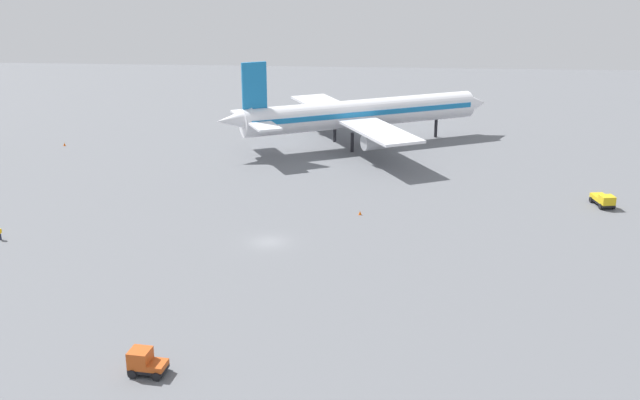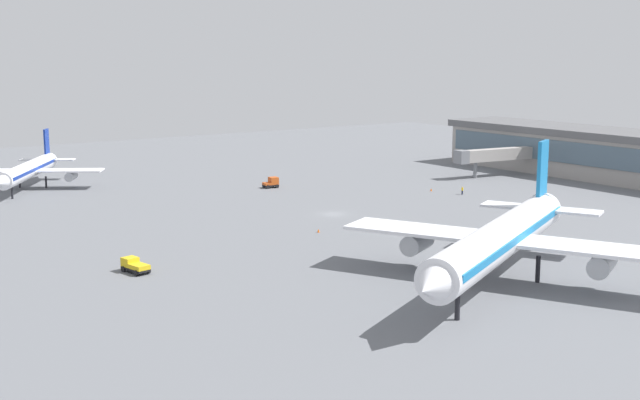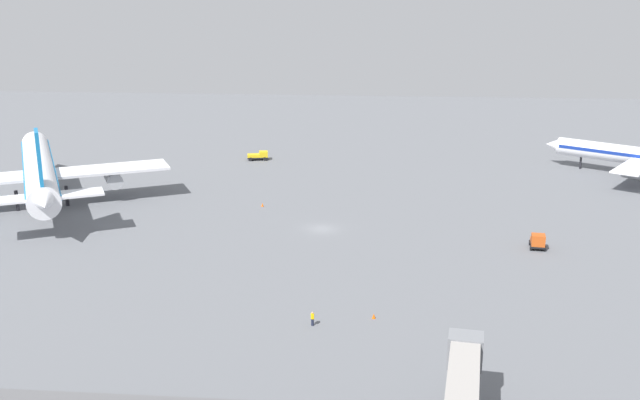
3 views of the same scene
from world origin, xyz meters
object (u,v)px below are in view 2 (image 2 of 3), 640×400
at_px(ground_crew_worker, 462,190).
at_px(safety_cone_mid_apron, 318,231).
at_px(airplane_taxiing, 29,170).
at_px(baggage_tug, 272,182).
at_px(pushback_tractor, 134,265).
at_px(airplane_at_gate, 502,238).
at_px(safety_cone_far_side, 431,190).

bearing_deg(ground_crew_worker, safety_cone_mid_apron, -112.92).
bearing_deg(airplane_taxiing, baggage_tug, 90.28).
bearing_deg(pushback_tractor, airplane_at_gate, -142.30).
height_order(airplane_at_gate, safety_cone_far_side, airplane_at_gate).
distance_m(airplane_at_gate, safety_cone_far_side, 72.13).
bearing_deg(safety_cone_mid_apron, pushback_tractor, 100.39).
xyz_separation_m(airplane_taxiing, baggage_tug, (-28.11, -43.89, -3.12)).
xyz_separation_m(baggage_tug, safety_cone_mid_apron, (-43.17, 17.71, -0.86)).
xyz_separation_m(pushback_tractor, safety_cone_mid_apron, (6.37, -34.76, -0.67)).
distance_m(baggage_tug, safety_cone_mid_apron, 46.67).
relative_size(safety_cone_mid_apron, safety_cone_far_side, 1.00).
bearing_deg(pushback_tractor, airplane_taxiing, -16.88).
height_order(airplane_at_gate, airplane_taxiing, airplane_at_gate).
xyz_separation_m(baggage_tug, safety_cone_far_side, (-23.30, -25.48, -0.86)).
bearing_deg(airplane_taxiing, pushback_tractor, 26.60).
bearing_deg(safety_cone_mid_apron, airplane_taxiing, 20.17).
bearing_deg(airplane_at_gate, pushback_tractor, -68.30).
xyz_separation_m(airplane_at_gate, safety_cone_mid_apron, (38.68, 1.46, -5.73)).
height_order(ground_crew_worker, safety_cone_far_side, ground_crew_worker).
relative_size(airplane_at_gate, ground_crew_worker, 30.28).
bearing_deg(airplane_taxiing, ground_crew_worker, 83.85).
xyz_separation_m(baggage_tug, ground_crew_worker, (-30.15, -27.90, -0.31)).
xyz_separation_m(airplane_taxiing, pushback_tractor, (-77.65, 8.59, -3.30)).
height_order(airplane_taxiing, pushback_tractor, airplane_taxiing).
bearing_deg(airplane_at_gate, airplane_taxiing, -102.46).
relative_size(airplane_at_gate, safety_cone_mid_apron, 84.28).
bearing_deg(baggage_tug, safety_cone_mid_apron, -105.61).
bearing_deg(pushback_tractor, safety_cone_mid_apron, -90.19).
relative_size(airplane_taxiing, baggage_tug, 10.01).
bearing_deg(airplane_at_gate, safety_cone_mid_apron, -114.41).
bearing_deg(airplane_at_gate, baggage_tug, -127.81).
height_order(pushback_tractor, baggage_tug, baggage_tug).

